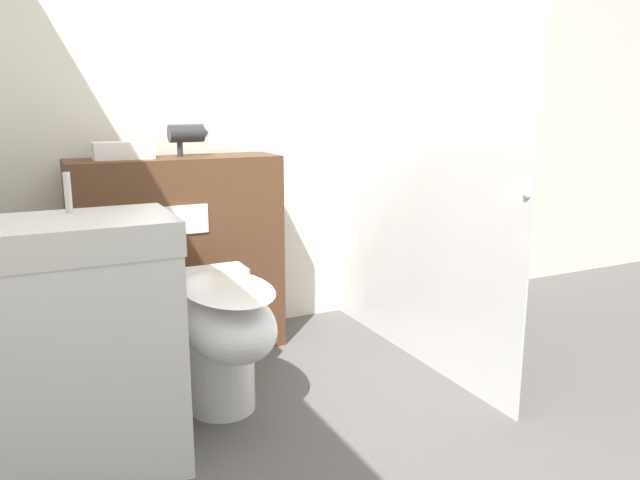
{
  "coord_description": "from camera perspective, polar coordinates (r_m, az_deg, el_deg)",
  "views": [
    {
      "loc": [
        -1.09,
        -1.33,
        1.28
      ],
      "look_at": [
        0.14,
        1.18,
        0.66
      ],
      "focal_mm": 35.0,
      "sensor_mm": 36.0,
      "label": 1
    }
  ],
  "objects": [
    {
      "name": "wall_back",
      "position": [
        3.5,
        -8.09,
        11.91
      ],
      "size": [
        8.0,
        0.06,
        2.5
      ],
      "color": "silver",
      "rests_on": "ground_plane"
    },
    {
      "name": "partition_panel",
      "position": [
        3.25,
        -12.71,
        -1.57
      ],
      "size": [
        1.03,
        0.33,
        1.01
      ],
      "color": "#51331E",
      "rests_on": "ground_plane"
    },
    {
      "name": "shower_glass",
      "position": [
        3.09,
        8.8,
        6.61
      ],
      "size": [
        0.04,
        1.56,
        1.94
      ],
      "color": "silver",
      "rests_on": "ground_plane"
    },
    {
      "name": "toilet",
      "position": [
        2.61,
        -8.83,
        -8.16
      ],
      "size": [
        0.38,
        0.72,
        0.58
      ],
      "color": "white",
      "rests_on": "ground_plane"
    },
    {
      "name": "sink_vanity",
      "position": [
        2.3,
        -20.76,
        -9.34
      ],
      "size": [
        0.63,
        0.42,
        1.05
      ],
      "color": "white",
      "rests_on": "ground_plane"
    },
    {
      "name": "hair_drier",
      "position": [
        3.2,
        -11.98,
        9.47
      ],
      "size": [
        0.2,
        0.09,
        0.16
      ],
      "color": "#2D2D33",
      "rests_on": "partition_panel"
    },
    {
      "name": "folded_towel",
      "position": [
        3.12,
        -17.56,
        7.81
      ],
      "size": [
        0.28,
        0.13,
        0.08
      ],
      "color": "white",
      "rests_on": "partition_panel"
    }
  ]
}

